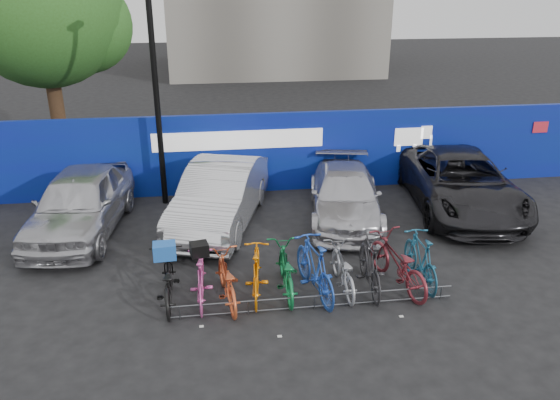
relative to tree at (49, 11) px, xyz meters
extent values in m
plane|color=black|center=(6.77, -10.06, -5.07)|extent=(100.00, 100.00, 0.00)
cube|color=navy|center=(6.77, -4.06, -3.87)|extent=(22.00, 0.15, 2.40)
cube|color=white|center=(5.77, -4.16, -3.42)|extent=(5.00, 0.02, 0.55)
cube|color=white|center=(10.97, -4.16, -3.52)|extent=(1.20, 0.02, 0.90)
cube|color=red|center=(15.27, -4.16, -3.37)|extent=(0.50, 0.02, 0.35)
cylinder|color=#382314|center=(-0.23, -0.06, -3.07)|extent=(0.50, 0.50, 4.00)
sphere|color=#2B591C|center=(-0.23, -0.06, 0.13)|extent=(5.20, 5.20, 5.20)
sphere|color=#2B591C|center=(0.97, 0.24, -0.47)|extent=(3.20, 3.20, 3.20)
cylinder|color=black|center=(3.57, -4.66, -2.07)|extent=(0.16, 0.16, 6.00)
cylinder|color=#595B60|center=(6.77, -10.66, -4.79)|extent=(5.60, 0.03, 0.03)
cylinder|color=#595B60|center=(6.77, -10.66, -5.02)|extent=(5.60, 0.03, 0.03)
cylinder|color=#595B60|center=(4.17, -10.66, -4.93)|extent=(0.03, 0.03, 0.28)
cylinder|color=#595B60|center=(5.47, -10.66, -4.93)|extent=(0.03, 0.03, 0.28)
cylinder|color=#595B60|center=(6.77, -10.66, -4.93)|extent=(0.03, 0.03, 0.28)
cylinder|color=#595B60|center=(8.07, -10.66, -4.93)|extent=(0.03, 0.03, 0.28)
cylinder|color=#595B60|center=(9.37, -10.66, -4.93)|extent=(0.03, 0.03, 0.28)
imported|color=#B2B2B7|center=(1.62, -6.36, -4.26)|extent=(2.45, 4.92, 1.61)
imported|color=#BCBDC1|center=(5.11, -6.33, -4.27)|extent=(3.03, 5.13, 1.60)
imported|color=silver|center=(8.44, -6.42, -4.42)|extent=(2.64, 4.76, 1.30)
imported|color=black|center=(11.77, -6.19, -4.29)|extent=(3.34, 5.94, 1.57)
imported|color=black|center=(3.93, -10.01, -4.57)|extent=(0.73, 1.91, 0.99)
imported|color=#DB4FA2|center=(4.60, -10.07, -4.55)|extent=(0.52, 1.73, 1.03)
imported|color=#D2552A|center=(5.09, -10.14, -4.58)|extent=(0.87, 1.92, 0.97)
imported|color=orange|center=(5.71, -10.02, -4.54)|extent=(0.71, 1.82, 1.06)
imported|color=#117037|center=(6.30, -9.95, -4.57)|extent=(0.70, 1.91, 1.00)
imported|color=blue|center=(6.87, -10.12, -4.46)|extent=(0.93, 2.09, 1.21)
imported|color=#9B9DA2|center=(7.49, -10.01, -4.60)|extent=(0.63, 1.79, 0.94)
imported|color=#29292B|center=(8.04, -10.08, -4.50)|extent=(0.66, 1.92, 1.13)
imported|color=maroon|center=(8.63, -10.06, -4.52)|extent=(1.21, 2.21, 1.10)
imported|color=#1B5775|center=(9.18, -9.95, -4.52)|extent=(0.52, 1.84, 1.10)
cube|color=blue|center=(3.93, -10.01, -3.92)|extent=(0.45, 0.36, 0.31)
cube|color=black|center=(4.60, -10.07, -3.91)|extent=(0.39, 0.36, 0.25)
camera|label=1|loc=(4.85, -19.60, 0.92)|focal=35.00mm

